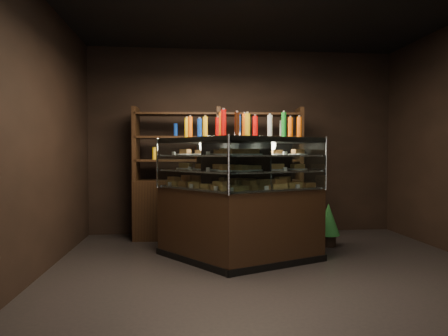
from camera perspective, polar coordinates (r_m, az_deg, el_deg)
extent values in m
plane|color=black|center=(4.34, 7.84, -15.42)|extent=(5.00, 5.00, 0.00)
cube|color=black|center=(6.60, 2.82, 3.77)|extent=(5.00, 0.02, 3.00)
cube|color=black|center=(1.82, 27.00, 8.22)|extent=(5.00, 0.02, 3.00)
cube|color=black|center=(4.31, -26.52, 4.50)|extent=(0.02, 5.00, 3.00)
cube|color=black|center=(4.85, 5.69, -8.20)|extent=(1.49, 1.14, 0.88)
cube|color=black|center=(4.94, 5.67, -12.74)|extent=(1.54, 1.17, 0.08)
cube|color=black|center=(4.78, 5.73, 3.99)|extent=(1.49, 1.14, 0.06)
cube|color=silver|center=(4.79, 5.71, -2.93)|extent=(1.42, 1.07, 0.02)
cube|color=silver|center=(4.78, 5.71, -0.47)|extent=(1.42, 1.07, 0.02)
cube|color=silver|center=(4.78, 5.72, 1.76)|extent=(1.42, 1.07, 0.02)
cube|color=white|center=(4.50, 8.20, 0.55)|extent=(1.24, 0.53, 0.62)
cylinder|color=silver|center=(4.94, 14.36, 0.64)|extent=(0.03, 0.03, 0.64)
cylinder|color=silver|center=(4.14, 0.68, 0.45)|extent=(0.03, 0.03, 0.64)
cube|color=black|center=(4.94, -1.86, -8.02)|extent=(1.34, 1.47, 0.88)
cube|color=black|center=(5.02, -1.85, -12.49)|extent=(1.38, 1.52, 0.08)
cube|color=black|center=(4.86, -1.87, 3.97)|extent=(1.34, 1.47, 0.06)
cube|color=silver|center=(4.88, -1.86, -2.83)|extent=(1.27, 1.40, 0.02)
cube|color=silver|center=(4.86, -1.87, -0.41)|extent=(1.27, 1.40, 0.02)
cube|color=silver|center=(4.86, -1.87, 1.77)|extent=(1.27, 1.40, 0.02)
cube|color=white|center=(4.64, -5.09, 0.61)|extent=(0.81, 1.07, 0.62)
cylinder|color=silver|center=(4.14, 0.68, 0.45)|extent=(0.03, 0.03, 0.64)
cylinder|color=silver|center=(5.20, -9.51, 0.74)|extent=(0.03, 0.03, 0.64)
cube|color=#BF8844|center=(4.47, -0.02, -2.78)|extent=(0.20, 0.15, 0.06)
cube|color=#BF8844|center=(4.58, 2.46, -2.67)|extent=(0.20, 0.15, 0.06)
cube|color=#BF8844|center=(4.70, 4.81, -2.56)|extent=(0.20, 0.15, 0.06)
cube|color=#BF8844|center=(4.83, 7.03, -2.44)|extent=(0.20, 0.15, 0.06)
cube|color=#BF8844|center=(4.96, 9.15, -2.33)|extent=(0.20, 0.15, 0.06)
cube|color=#BF8844|center=(5.10, 11.14, -2.23)|extent=(0.20, 0.15, 0.06)
cylinder|color=white|center=(4.51, 0.38, -0.38)|extent=(0.24, 0.24, 0.02)
cube|color=#BF8844|center=(4.51, 0.38, 0.06)|extent=(0.19, 0.14, 0.05)
cylinder|color=white|center=(4.69, 4.00, -0.30)|extent=(0.24, 0.24, 0.02)
cube|color=#BF8844|center=(4.69, 4.01, 0.13)|extent=(0.19, 0.14, 0.05)
cylinder|color=white|center=(4.88, 7.36, -0.22)|extent=(0.24, 0.24, 0.02)
cube|color=#BF8844|center=(4.88, 7.36, 0.19)|extent=(0.19, 0.14, 0.05)
cylinder|color=white|center=(5.09, 10.45, -0.14)|extent=(0.24, 0.24, 0.02)
cube|color=#BF8844|center=(5.08, 10.45, 0.24)|extent=(0.19, 0.14, 0.05)
cylinder|color=white|center=(4.51, 0.38, 1.97)|extent=(0.24, 0.24, 0.02)
cube|color=#BF8844|center=(4.51, 0.38, 2.41)|extent=(0.19, 0.14, 0.05)
cylinder|color=white|center=(4.68, 4.01, 1.97)|extent=(0.24, 0.24, 0.02)
cube|color=#BF8844|center=(4.68, 4.01, 2.39)|extent=(0.19, 0.14, 0.05)
cylinder|color=white|center=(4.88, 7.37, 1.96)|extent=(0.24, 0.24, 0.02)
cube|color=#BF8844|center=(4.88, 7.37, 2.37)|extent=(0.19, 0.14, 0.05)
cylinder|color=white|center=(5.08, 10.47, 1.94)|extent=(0.24, 0.24, 0.02)
cube|color=#BF8844|center=(5.08, 10.47, 2.33)|extent=(0.19, 0.14, 0.05)
cube|color=#BF8844|center=(5.29, -6.13, -2.05)|extent=(0.18, 0.20, 0.06)
cube|color=#BF8844|center=(5.11, -4.62, -2.19)|extent=(0.18, 0.20, 0.06)
cube|color=#BF8844|center=(4.94, -3.01, -2.33)|extent=(0.18, 0.20, 0.06)
cube|color=#BF8844|center=(4.77, -1.29, -2.49)|extent=(0.18, 0.20, 0.06)
cube|color=#BF8844|center=(4.60, 0.57, -2.65)|extent=(0.18, 0.20, 0.06)
cube|color=#BF8844|center=(4.44, 2.56, -2.82)|extent=(0.18, 0.20, 0.06)
cylinder|color=white|center=(5.26, -5.49, -0.05)|extent=(0.24, 0.24, 0.02)
cube|color=#BF8844|center=(5.26, -5.49, 0.32)|extent=(0.17, 0.19, 0.05)
cylinder|color=white|center=(4.99, -3.14, -0.15)|extent=(0.24, 0.24, 0.02)
cube|color=#BF8844|center=(4.99, -3.14, 0.24)|extent=(0.17, 0.19, 0.05)
cylinder|color=white|center=(4.74, -0.53, -0.27)|extent=(0.24, 0.24, 0.02)
cube|color=#BF8844|center=(4.74, -0.53, 0.15)|extent=(0.17, 0.19, 0.05)
cylinder|color=white|center=(4.49, 2.38, -0.39)|extent=(0.24, 0.24, 0.02)
cube|color=#BF8844|center=(4.49, 2.38, 0.05)|extent=(0.17, 0.19, 0.05)
cylinder|color=white|center=(5.26, -5.50, 1.97)|extent=(0.24, 0.24, 0.02)
cube|color=#BF8844|center=(5.26, -5.50, 2.34)|extent=(0.17, 0.19, 0.05)
cylinder|color=white|center=(4.99, -3.14, 1.97)|extent=(0.24, 0.24, 0.02)
cube|color=#BF8844|center=(4.99, -3.14, 2.37)|extent=(0.17, 0.19, 0.05)
cylinder|color=white|center=(4.73, -0.53, 1.98)|extent=(0.24, 0.24, 0.02)
cube|color=#BF8844|center=(4.73, -0.53, 2.39)|extent=(0.17, 0.19, 0.05)
cylinder|color=white|center=(4.49, 2.38, 1.97)|extent=(0.24, 0.24, 0.02)
cube|color=#BF8844|center=(4.49, 2.38, 2.41)|extent=(0.17, 0.19, 0.05)
cylinder|color=#B20C0A|center=(4.50, -0.22, 6.30)|extent=(0.06, 0.06, 0.28)
cylinder|color=silver|center=(4.51, -0.22, 8.20)|extent=(0.03, 0.03, 0.02)
cylinder|color=#147223|center=(4.58, 1.56, 6.22)|extent=(0.06, 0.06, 0.28)
cylinder|color=silver|center=(4.59, 1.56, 8.09)|extent=(0.03, 0.03, 0.02)
cylinder|color=yellow|center=(4.66, 3.28, 6.15)|extent=(0.06, 0.06, 0.28)
cylinder|color=silver|center=(4.67, 3.28, 7.98)|extent=(0.03, 0.03, 0.02)
cylinder|color=#D8590A|center=(4.74, 4.93, 6.07)|extent=(0.06, 0.06, 0.28)
cylinder|color=silver|center=(4.76, 4.94, 7.87)|extent=(0.03, 0.03, 0.02)
cylinder|color=silver|center=(4.83, 6.53, 5.98)|extent=(0.06, 0.06, 0.28)
cylinder|color=silver|center=(4.85, 6.53, 7.75)|extent=(0.03, 0.03, 0.02)
cylinder|color=#0F38B2|center=(4.93, 8.06, 5.90)|extent=(0.06, 0.06, 0.28)
cylinder|color=silver|center=(4.94, 8.07, 7.64)|extent=(0.03, 0.03, 0.02)
cylinder|color=black|center=(5.03, 9.54, 5.82)|extent=(0.06, 0.06, 0.28)
cylinder|color=silver|center=(5.04, 9.55, 7.52)|extent=(0.03, 0.03, 0.02)
cylinder|color=#B20C0A|center=(5.13, 10.96, 5.73)|extent=(0.06, 0.06, 0.28)
cylinder|color=silver|center=(5.14, 10.97, 7.40)|extent=(0.03, 0.03, 0.02)
cylinder|color=#B20C0A|center=(5.31, -5.86, 5.63)|extent=(0.06, 0.06, 0.28)
cylinder|color=silver|center=(5.32, -5.87, 7.24)|extent=(0.03, 0.03, 0.02)
cylinder|color=#147223|center=(5.18, -4.79, 5.72)|extent=(0.06, 0.06, 0.28)
cylinder|color=silver|center=(5.19, -4.80, 7.37)|extent=(0.03, 0.03, 0.02)
cylinder|color=yellow|center=(5.06, -3.67, 5.82)|extent=(0.06, 0.06, 0.28)
cylinder|color=silver|center=(5.07, -3.67, 7.51)|extent=(0.03, 0.03, 0.02)
cylinder|color=#D8590A|center=(4.93, -2.49, 5.92)|extent=(0.06, 0.06, 0.28)
cylinder|color=silver|center=(4.95, -2.49, 7.65)|extent=(0.03, 0.03, 0.02)
cylinder|color=silver|center=(4.81, -1.25, 6.02)|extent=(0.06, 0.06, 0.28)
cylinder|color=silver|center=(4.82, -1.25, 7.79)|extent=(0.03, 0.03, 0.02)
cylinder|color=#0F38B2|center=(4.69, 0.06, 6.12)|extent=(0.06, 0.06, 0.28)
cylinder|color=silver|center=(4.71, 0.06, 7.94)|extent=(0.03, 0.03, 0.02)
cylinder|color=black|center=(4.58, 1.43, 6.22)|extent=(0.06, 0.06, 0.28)
cylinder|color=silver|center=(4.59, 1.43, 8.09)|extent=(0.03, 0.03, 0.02)
cylinder|color=#B20C0A|center=(4.46, 2.88, 6.33)|extent=(0.06, 0.06, 0.28)
cylinder|color=silver|center=(4.48, 2.88, 8.24)|extent=(0.03, 0.03, 0.02)
cylinder|color=black|center=(5.89, 14.66, -9.99)|extent=(0.21, 0.21, 0.16)
cone|color=#1C6227|center=(5.83, 14.69, -7.08)|extent=(0.32, 0.32, 0.44)
cone|color=#1C6227|center=(5.81, 14.70, -5.65)|extent=(0.25, 0.25, 0.31)
cube|color=black|center=(6.15, -0.82, -5.91)|extent=(2.58, 0.56, 0.90)
cube|color=black|center=(6.19, -12.48, 3.38)|extent=(0.08, 0.38, 1.10)
cube|color=black|center=(6.10, -0.83, 3.45)|extent=(0.08, 0.38, 1.10)
cube|color=black|center=(6.26, 10.69, 3.37)|extent=(0.08, 0.38, 1.10)
cube|color=black|center=(6.09, -0.83, 1.10)|extent=(2.52, 0.52, 0.03)
cube|color=black|center=(6.10, -0.83, 4.38)|extent=(2.52, 0.52, 0.03)
cube|color=black|center=(6.12, -0.83, 7.66)|extent=(2.52, 0.52, 0.03)
cylinder|color=#B20C0A|center=(6.14, -9.92, 2.24)|extent=(0.06, 0.06, 0.22)
cylinder|color=#147223|center=(6.11, -6.91, 2.26)|extent=(0.06, 0.06, 0.22)
cylinder|color=yellow|center=(6.09, -3.87, 2.27)|extent=(0.06, 0.06, 0.22)
cylinder|color=#D8590A|center=(6.09, -0.83, 2.27)|extent=(0.06, 0.06, 0.22)
cylinder|color=silver|center=(6.11, 2.21, 2.27)|extent=(0.06, 0.06, 0.22)
cylinder|color=#0F38B2|center=(6.15, 5.22, 2.26)|extent=(0.06, 0.06, 0.22)
cylinder|color=black|center=(6.20, 8.19, 2.25)|extent=(0.06, 0.06, 0.22)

